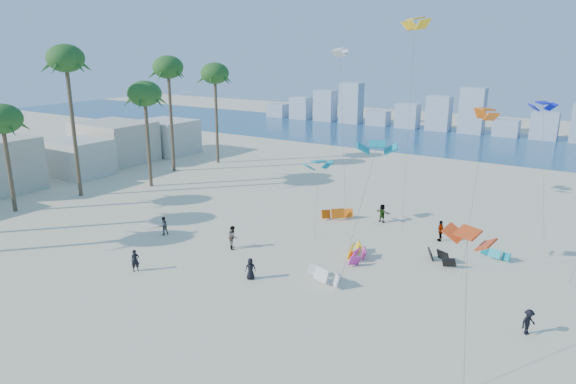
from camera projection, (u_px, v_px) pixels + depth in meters
The scene contains 10 objects.
ground at pixel (104, 317), 31.27m from camera, with size 220.00×220.00×0.00m, color beige.
ocean at pixel (447, 140), 89.64m from camera, with size 220.00×220.00×0.00m, color navy.
kitesurfer_near at pixel (135, 261), 37.44m from camera, with size 0.59×0.39×1.63m, color black.
kitesurfer_mid at pixel (233, 237), 41.68m from camera, with size 0.92×0.72×1.89m, color gray.
kitesurfers_far at pixel (375, 244), 40.45m from camera, with size 34.62×17.32×1.79m.
grounded_kites at pixel (370, 248), 40.75m from camera, with size 17.31×15.06×0.98m.
flying_kites at pixel (450, 104), 39.17m from camera, with size 27.87×29.88×18.68m.
palm_row at pixel (77, 88), 53.01m from camera, with size 7.97×44.80×16.00m.
beachfront_buildings at pixel (62, 154), 64.88m from camera, with size 11.50×43.00×6.00m.
distant_skyline at pixel (458, 116), 97.53m from camera, with size 85.00×3.00×8.40m.
Camera 1 is at (24.49, -17.62, 15.78)m, focal length 32.31 mm.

